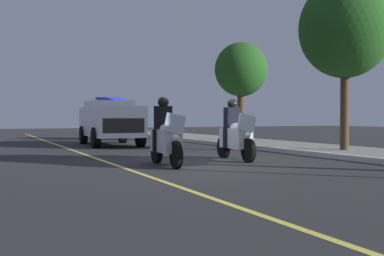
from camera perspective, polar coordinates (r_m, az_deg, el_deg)
name	(u,v)px	position (r m, az deg, el deg)	size (l,w,h in m)	color
ground_plane	(203,162)	(12.31, 1.35, -4.26)	(80.00, 80.00, 0.00)	#28282B
curb_strip	(321,155)	(14.50, 15.59, -3.16)	(48.00, 0.24, 0.15)	#B7B5AD
sidewalk_strip	(368,153)	(15.80, 20.84, -2.93)	(48.00, 3.60, 0.10)	gray
lane_stripe_center	(119,166)	(11.48, -8.97, -4.66)	(48.00, 0.12, 0.01)	#E0D14C
police_motorcycle_lead_left	(166,137)	(11.47, -3.27, -1.17)	(2.14, 0.60, 1.72)	black
police_motorcycle_lead_right	(235,135)	(12.98, 5.33, -0.88)	(2.14, 0.60, 1.72)	black
police_suv	(110,120)	(20.13, -10.03, 0.94)	(5.00, 2.28, 2.05)	silver
tree_mid_block	(345,29)	(16.75, 18.33, 11.52)	(3.09, 3.09, 5.78)	#42301E
tree_far_back	(241,70)	(22.81, 6.06, 7.09)	(2.57, 2.57, 4.74)	#42301E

